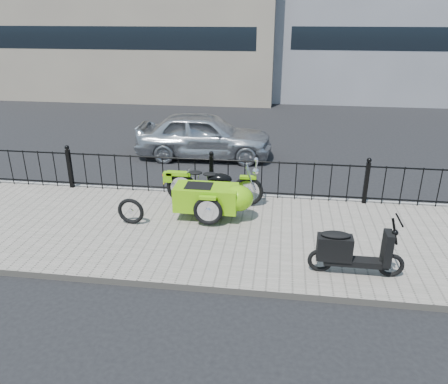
# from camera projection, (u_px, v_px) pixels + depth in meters

# --- Properties ---
(ground) EXTENTS (120.00, 120.00, 0.00)m
(ground) POSITION_uv_depth(u_px,v_px,m) (202.00, 223.00, 9.22)
(ground) COLOR black
(ground) RESTS_ON ground
(sidewalk) EXTENTS (30.00, 3.80, 0.12)m
(sidewalk) POSITION_uv_depth(u_px,v_px,m) (197.00, 232.00, 8.74)
(sidewalk) COLOR gray
(sidewalk) RESTS_ON ground
(curb) EXTENTS (30.00, 0.10, 0.12)m
(curb) POSITION_uv_depth(u_px,v_px,m) (213.00, 195.00, 10.52)
(curb) COLOR gray
(curb) RESTS_ON ground
(iron_fence) EXTENTS (14.11, 0.11, 1.08)m
(iron_fence) POSITION_uv_depth(u_px,v_px,m) (212.00, 176.00, 10.19)
(iron_fence) COLOR black
(iron_fence) RESTS_ON sidewalk
(motorcycle_sidecar) EXTENTS (2.28, 1.48, 0.98)m
(motorcycle_sidecar) POSITION_uv_depth(u_px,v_px,m) (216.00, 195.00, 9.12)
(motorcycle_sidecar) COLOR black
(motorcycle_sidecar) RESTS_ON sidewalk
(scooter) EXTENTS (1.56, 0.45, 1.05)m
(scooter) POSITION_uv_depth(u_px,v_px,m) (350.00, 252.00, 7.12)
(scooter) COLOR black
(scooter) RESTS_ON sidewalk
(spare_tire) EXTENTS (0.56, 0.11, 0.56)m
(spare_tire) POSITION_uv_depth(u_px,v_px,m) (131.00, 211.00, 8.85)
(spare_tire) COLOR black
(spare_tire) RESTS_ON sidewalk
(sedan_car) EXTENTS (4.10, 1.77, 1.38)m
(sedan_car) POSITION_uv_depth(u_px,v_px,m) (204.00, 135.00, 13.13)
(sedan_car) COLOR #B0B3B8
(sedan_car) RESTS_ON ground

